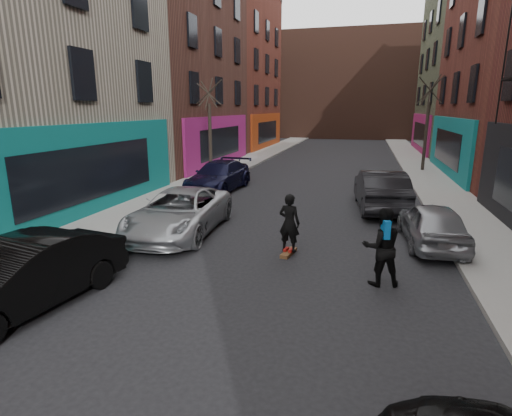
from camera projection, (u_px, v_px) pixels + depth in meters
The scene contains 14 objects.
sidewalk_left at pixel (261, 155), 34.87m from camera, with size 2.50×84.00×0.13m, color gray.
sidewalk_right at pixel (413, 160), 31.70m from camera, with size 2.50×84.00×0.13m, color gray.
buildings_left at pixel (68, 28), 21.61m from camera, with size 12.00×56.00×16.50m, color #582019.
building_far at pixel (351, 86), 55.94m from camera, with size 40.00×10.00×14.00m, color #47281E.
tree_left_far at pixel (210, 120), 22.82m from camera, with size 2.00×2.00×6.50m, color black, non-canonical shape.
tree_right_far at pixel (428, 116), 25.25m from camera, with size 2.00×2.00×6.80m, color black, non-canonical shape.
parked_left_mid at pixel (23, 276), 8.10m from camera, with size 1.55×4.45×1.47m, color black.
parked_left_far at pixel (180, 212), 13.15m from camera, with size 2.39×5.17×1.44m, color #9CA0A5.
parked_left_end at pixel (219, 176), 20.01m from camera, with size 2.04×5.01×1.45m, color black.
parked_right_far at pixel (432, 224), 12.00m from camera, with size 1.56×3.87×1.32m, color gray.
parked_right_end at pixel (380, 190), 16.23m from camera, with size 1.72×4.92×1.62m, color black.
skateboard at pixel (289, 253), 11.33m from camera, with size 0.22×0.80×0.10m, color brown.
skateboarder at pixel (289, 223), 11.12m from camera, with size 0.61×0.40×1.67m, color black.
pedestrian at pixel (382, 247), 9.21m from camera, with size 1.04×0.90×1.85m.
Camera 1 is at (2.48, -3.85, 4.04)m, focal length 28.00 mm.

